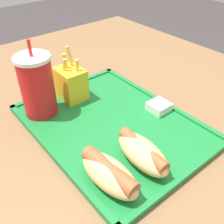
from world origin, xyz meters
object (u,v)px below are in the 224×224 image
Objects in this scene: hot_dog_near at (143,153)px; sauce_cup_mayo at (159,106)px; hot_dog_far at (109,173)px; fries_carton at (71,83)px; soda_cup at (37,86)px.

hot_dog_near is 2.78× the size of sauce_cup_mayo.
fries_carton reaches higher than hot_dog_far.
hot_dog_far and hot_dog_near have the same top height.
fries_carton is 0.22m from sauce_cup_mayo.
sauce_cup_mayo is (0.09, -0.22, -0.01)m from hot_dog_far.
hot_dog_far is 1.00× the size of fries_carton.
hot_dog_near is 1.00× the size of fries_carton.
soda_cup is at bearing 15.01° from hot_dog_near.
fries_carton is at bearing -84.34° from soda_cup.
hot_dog_far is 0.29m from fries_carton.
fries_carton is at bearing -4.09° from hot_dog_near.
sauce_cup_mayo is (-0.17, -0.22, -0.06)m from soda_cup.
hot_dog_far reaches higher than sauce_cup_mayo.
fries_carton reaches higher than hot_dog_near.
hot_dog_near is at bearing -90.00° from hot_dog_far.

